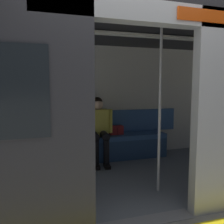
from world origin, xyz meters
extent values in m
plane|color=gray|center=(0.00, 0.00, 0.00)|extent=(60.00, 60.00, 0.00)
cube|color=#ADAFB5|center=(0.00, 0.00, 2.08)|extent=(2.15, 0.16, 0.20)
cube|color=#BF3F0C|center=(-0.54, 0.09, 2.08)|extent=(0.56, 0.02, 0.12)
cube|color=black|center=(0.00, -1.22, 2.24)|extent=(6.40, 2.59, 0.12)
cube|color=slate|center=(0.00, -1.22, 0.00)|extent=(6.08, 2.43, 0.01)
cube|color=silver|center=(0.00, -2.43, 1.09)|extent=(6.08, 0.10, 2.18)
cube|color=#38609E|center=(0.00, -2.37, 0.70)|extent=(3.52, 0.06, 0.45)
cube|color=white|center=(0.00, -1.22, 2.15)|extent=(4.48, 0.16, 0.03)
cube|color=gray|center=(0.00, 0.00, 0.01)|extent=(1.07, 0.19, 0.01)
cube|color=#38609E|center=(0.00, -2.15, 0.43)|extent=(2.73, 0.44, 0.09)
cube|color=navy|center=(0.00, -1.95, 0.19)|extent=(2.73, 0.04, 0.38)
cube|color=#D8CC4C|center=(-0.01, -2.13, 0.72)|extent=(0.40, 0.25, 0.50)
sphere|color=beige|center=(-0.01, -2.13, 1.07)|extent=(0.21, 0.21, 0.21)
sphere|color=black|center=(-0.01, -2.14, 1.10)|extent=(0.19, 0.19, 0.19)
cylinder|color=#D8CC4C|center=(-0.24, -2.08, 0.75)|extent=(0.08, 0.08, 0.44)
cylinder|color=#D8CC4C|center=(0.23, -2.12, 0.75)|extent=(0.08, 0.08, 0.44)
cylinder|color=black|center=(-0.08, -1.92, 0.52)|extent=(0.17, 0.41, 0.14)
cylinder|color=black|center=(0.10, -1.94, 0.52)|extent=(0.17, 0.41, 0.14)
cylinder|color=black|center=(-0.07, -1.72, 0.26)|extent=(0.10, 0.10, 0.43)
cylinder|color=black|center=(0.11, -1.74, 0.26)|extent=(0.10, 0.10, 0.43)
cube|color=black|center=(-0.06, -1.67, 0.03)|extent=(0.12, 0.23, 0.06)
cube|color=black|center=(0.12, -1.69, 0.03)|extent=(0.12, 0.23, 0.06)
cube|color=maroon|center=(-0.39, -2.16, 0.56)|extent=(0.26, 0.14, 0.17)
cube|color=maroon|center=(-0.39, -2.08, 0.55)|extent=(0.02, 0.01, 0.14)
cube|color=gold|center=(0.38, -2.17, 0.48)|extent=(0.22, 0.26, 0.03)
cylinder|color=silver|center=(0.48, -0.49, 1.08)|extent=(0.04, 0.04, 2.16)
cylinder|color=silver|center=(-0.48, -0.61, 1.08)|extent=(0.04, 0.04, 2.16)
camera|label=1|loc=(0.99, 2.09, 1.39)|focal=37.58mm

